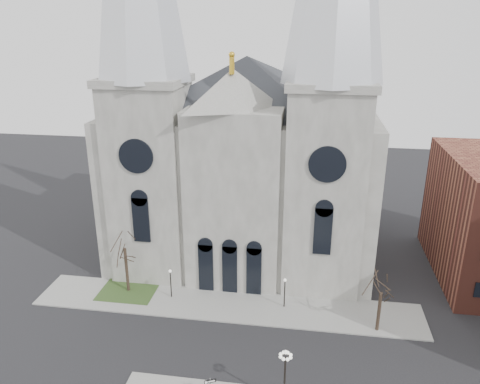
# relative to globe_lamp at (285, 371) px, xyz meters

# --- Properties ---
(ground) EXTENTS (160.00, 160.00, 0.00)m
(ground) POSITION_rel_globe_lamp_xyz_m (-6.79, 1.54, -3.25)
(ground) COLOR black
(ground) RESTS_ON ground
(sidewalk_far) EXTENTS (40.00, 6.00, 0.14)m
(sidewalk_far) POSITION_rel_globe_lamp_xyz_m (-6.79, 12.54, -3.18)
(sidewalk_far) COLOR gray
(sidewalk_far) RESTS_ON ground
(grass_patch) EXTENTS (6.00, 5.00, 0.18)m
(grass_patch) POSITION_rel_globe_lamp_xyz_m (-17.79, 13.54, -3.16)
(grass_patch) COLOR #364E21
(grass_patch) RESTS_ON ground
(cathedral) EXTENTS (33.00, 26.66, 54.00)m
(cathedral) POSITION_rel_globe_lamp_xyz_m (-6.79, 24.40, 15.23)
(cathedral) COLOR gray
(cathedral) RESTS_ON ground
(tree_left) EXTENTS (3.20, 3.20, 7.50)m
(tree_left) POSITION_rel_globe_lamp_xyz_m (-17.79, 13.54, 2.33)
(tree_left) COLOR black
(tree_left) RESTS_ON ground
(tree_right) EXTENTS (3.20, 3.20, 6.00)m
(tree_right) POSITION_rel_globe_lamp_xyz_m (8.21, 10.54, 1.22)
(tree_right) COLOR black
(tree_right) RESTS_ON ground
(ped_lamp_left) EXTENTS (0.32, 0.32, 3.26)m
(ped_lamp_left) POSITION_rel_globe_lamp_xyz_m (-12.79, 13.04, -0.92)
(ped_lamp_left) COLOR black
(ped_lamp_left) RESTS_ON sidewalk_far
(ped_lamp_right) EXTENTS (0.32, 0.32, 3.26)m
(ped_lamp_right) POSITION_rel_globe_lamp_xyz_m (-0.79, 13.04, -0.92)
(ped_lamp_right) COLOR black
(ped_lamp_right) RESTS_ON sidewalk_far
(globe_lamp) EXTENTS (1.37, 1.37, 4.95)m
(globe_lamp) POSITION_rel_globe_lamp_xyz_m (0.00, 0.00, 0.00)
(globe_lamp) COLOR black
(globe_lamp) RESTS_ON sidewalk_near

